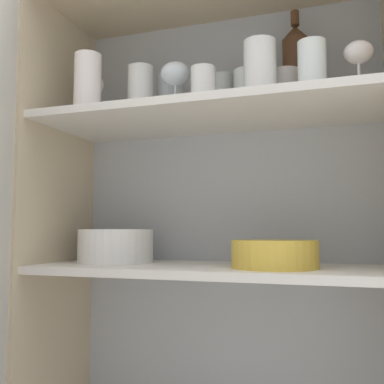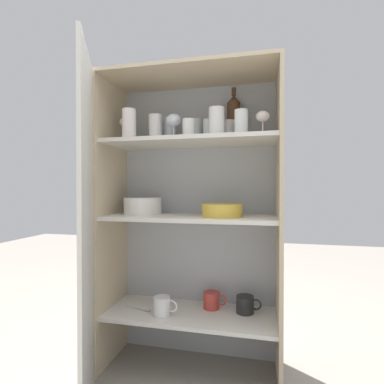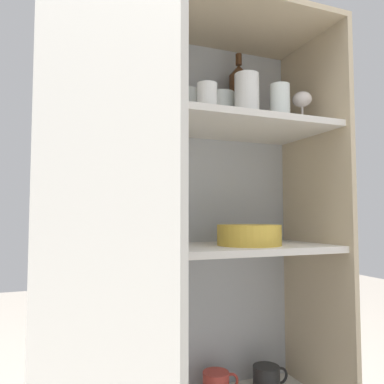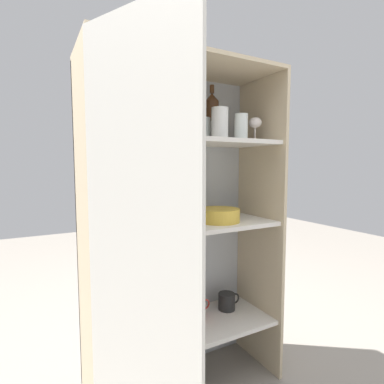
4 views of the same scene
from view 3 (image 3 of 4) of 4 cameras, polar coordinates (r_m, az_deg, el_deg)
The scene contains 23 objects.
cupboard_back_panel at distance 1.31m, azimuth -2.32°, elevation -9.58°, with size 0.90×0.02×1.51m, color #B2B7BC.
cupboard_side_left at distance 1.07m, azimuth -22.43°, elevation -10.69°, with size 0.02×0.37×1.51m, color #CCB793.
cupboard_side_right at distance 1.37m, azimuth 18.21°, elevation -9.15°, with size 0.02×0.37×1.51m, color #CCB793.
cupboard_top_panel at distance 1.30m, azimuth 0.56°, elevation 25.21°, with size 0.90×0.37×0.02m, color #CCB793.
shelf_board_middle at distance 1.14m, azimuth 0.58°, elevation -8.77°, with size 0.86×0.34×0.02m, color silver.
shelf_board_upper at distance 1.18m, azimuth 0.57°, elevation 10.49°, with size 0.86×0.34×0.02m, color silver.
cupboard_door at distance 0.69m, azimuth -15.33°, elevation -14.93°, with size 0.21×0.41×1.51m.
tumbler_glass_0 at distance 1.13m, azimuth 2.31°, elevation 13.97°, with size 0.06×0.06×0.09m.
tumbler_glass_1 at distance 1.14m, azimuth -8.41°, elevation 15.16°, with size 0.07×0.07×0.14m.
tumbler_glass_2 at distance 1.29m, azimuth 8.23°, elevation 11.81°, with size 0.08×0.08×0.09m.
tumbler_glass_3 at distance 1.29m, azimuth -0.56°, elevation 12.63°, with size 0.06×0.06×0.13m.
tumbler_glass_4 at distance 1.26m, azimuth 13.25°, elevation 12.98°, with size 0.06×0.06×0.12m.
tumbler_glass_5 at distance 1.20m, azimuth 8.36°, elevation 14.16°, with size 0.08×0.08×0.14m.
tumbler_glass_6 at distance 1.25m, azimuth 4.65°, elevation 12.55°, with size 0.08×0.08×0.10m.
tumbler_glass_7 at distance 1.22m, azimuth -6.64°, elevation 13.66°, with size 0.07×0.07×0.13m.
tumbler_glass_8 at distance 1.03m, azimuth -13.06°, elevation 17.51°, with size 0.07×0.07×0.15m.
wine_glass_0 at distance 1.16m, azimuth -3.02°, elevation 16.17°, with size 0.08×0.08×0.13m.
wine_glass_1 at distance 1.12m, azimuth -16.44°, elevation 17.15°, with size 0.08×0.08×0.14m.
wine_glass_2 at distance 1.33m, azimuth 16.43°, elevation 12.95°, with size 0.07×0.07×0.12m.
wine_bottle at distance 1.40m, azimuth 7.17°, elevation 14.02°, with size 0.07×0.07×0.29m.
plate_stack_white at distance 1.09m, azimuth -13.20°, elevation -6.03°, with size 0.20×0.20×0.09m.
mixing_bowl_large at distance 1.19m, azimuth 8.68°, elevation -6.35°, with size 0.20×0.20×0.06m.
coffee_mug_primary at distance 1.43m, azimuth 11.36°, elevation -26.20°, with size 0.13×0.09×0.09m.
Camera 3 is at (-0.42, -0.89, 0.89)m, focal length 35.00 mm.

